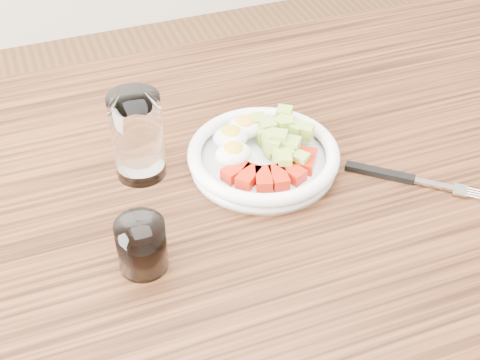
% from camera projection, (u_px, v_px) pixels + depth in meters
% --- Properties ---
extents(dining_table, '(1.50, 0.90, 0.77)m').
position_uv_depth(dining_table, '(249.00, 248.00, 1.01)').
color(dining_table, brown).
rests_on(dining_table, ground).
extents(bowl, '(0.23, 0.23, 0.06)m').
position_uv_depth(bowl, '(263.00, 154.00, 0.98)').
color(bowl, white).
rests_on(bowl, dining_table).
extents(fork, '(0.17, 0.15, 0.01)m').
position_uv_depth(fork, '(400.00, 177.00, 0.97)').
color(fork, black).
rests_on(fork, dining_table).
extents(water_glass, '(0.07, 0.07, 0.13)m').
position_uv_depth(water_glass, '(137.00, 136.00, 0.94)').
color(water_glass, white).
rests_on(water_glass, dining_table).
extents(coffee_glass, '(0.06, 0.06, 0.07)m').
position_uv_depth(coffee_glass, '(142.00, 246.00, 0.82)').
color(coffee_glass, white).
rests_on(coffee_glass, dining_table).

